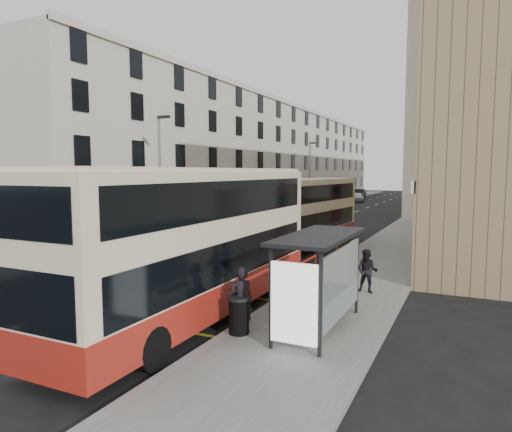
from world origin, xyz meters
The scene contains 22 objects.
ground centered at (0.00, 0.00, 0.00)m, with size 200.00×200.00×0.00m, color black.
pavement_right centered at (8.00, 30.00, 0.07)m, with size 4.00×120.00×0.15m, color #61625D.
pavement_left centered at (-7.50, 30.00, 0.07)m, with size 3.00×120.00×0.15m, color #61625D.
kerb_right centered at (6.00, 30.00, 0.07)m, with size 0.25×120.00×0.15m, color gray.
kerb_left centered at (-6.00, 30.00, 0.07)m, with size 0.25×120.00×0.15m, color gray.
road_markings centered at (0.00, 45.00, 0.01)m, with size 10.00×110.00×0.01m, color silver, non-canonical shape.
terrace_right centered at (14.88, 45.38, 7.52)m, with size 10.75×79.00×15.25m.
terrace_left centered at (-13.43, 45.50, 6.52)m, with size 9.18×79.00×13.25m.
bus_shelter centered at (8.34, -0.39, 2.14)m, with size 1.65×4.25×2.70m.
guard_railing centered at (6.25, 5.75, 0.86)m, with size 0.06×6.56×1.01m.
street_lamp_near centered at (-6.35, 12.00, 4.64)m, with size 0.93×0.18×8.00m.
street_lamp_far centered at (-6.35, 42.00, 4.64)m, with size 0.93×0.18×8.00m.
double_decker_front centered at (4.29, -0.23, 2.39)m, with size 2.74×11.80×4.70m.
double_decker_rear centered at (3.10, 13.57, 2.11)m, with size 3.40×10.58×4.15m.
litter_bin centered at (6.35, -1.32, 0.69)m, with size 0.63×0.63×1.04m.
pedestrian_near centered at (6.35, -1.19, 1.07)m, with size 0.67×0.44×1.83m, color black.
pedestrian_mid centered at (8.64, 4.44, 0.96)m, with size 0.79×0.61×1.62m, color black.
pedestrian_far centered at (7.75, 2.26, 0.94)m, with size 0.93×0.39×1.58m, color black.
white_van centered at (-5.20, 39.83, 0.81)m, with size 2.67×5.80×1.61m, color silver.
car_silver centered at (-3.60, 56.09, 0.73)m, with size 1.74×4.31×1.47m, color #B3B5BB.
car_dark centered at (-5.20, 64.18, 0.80)m, with size 1.70×4.86×1.60m, color black.
car_red centered at (5.20, 63.22, 0.76)m, with size 2.13×5.25×1.52m, color maroon.
Camera 1 is at (12.02, -12.12, 4.61)m, focal length 32.00 mm.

